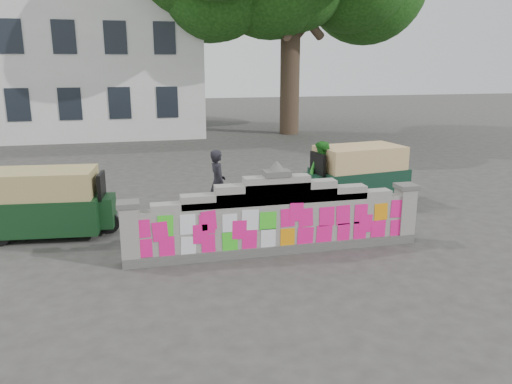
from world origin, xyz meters
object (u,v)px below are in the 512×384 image
cyclist_bike (218,206)px  rickshaw_right (357,174)px  cyclist_rider (218,193)px  rickshaw_left (50,202)px  pedestrian (323,175)px

cyclist_bike → rickshaw_right: 4.32m
cyclist_bike → cyclist_rider: (0.00, 0.00, 0.34)m
cyclist_rider → rickshaw_left: (-3.94, 0.09, -0.01)m
cyclist_bike → pedestrian: bearing=-84.2°
cyclist_bike → cyclist_rider: bearing=-0.0°
rickshaw_left → cyclist_rider: bearing=4.9°
pedestrian → rickshaw_right: pedestrian is taller
pedestrian → rickshaw_left: 7.04m
cyclist_rider → pedestrian: size_ratio=0.88×
cyclist_rider → rickshaw_right: (4.19, 0.97, 0.04)m
pedestrian → rickshaw_right: (1.13, 0.23, -0.07)m
cyclist_bike → rickshaw_right: size_ratio=0.60×
pedestrian → cyclist_bike: bearing=-105.1°
cyclist_rider → rickshaw_right: 4.30m
pedestrian → rickshaw_right: 1.15m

